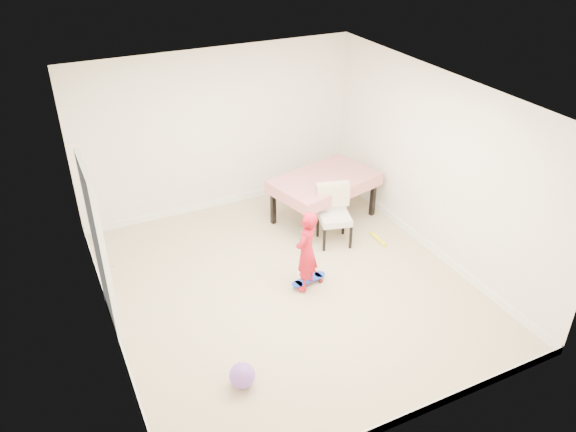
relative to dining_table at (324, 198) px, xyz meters
name	(u,v)px	position (x,y,z in m)	size (l,w,h in m)	color
ground	(288,286)	(-1.28, -1.34, -0.37)	(5.00, 5.00, 0.00)	tan
ceiling	(288,99)	(-1.28, -1.34, 2.21)	(4.50, 5.00, 0.04)	white
wall_back	(219,132)	(-1.28, 1.14, 0.93)	(4.50, 0.04, 2.60)	white
wall_front	(411,324)	(-1.28, -3.82, 0.93)	(4.50, 0.04, 2.60)	white
wall_left	(100,244)	(-3.51, -1.34, 0.93)	(0.04, 5.00, 2.60)	white
wall_right	(435,166)	(0.95, -1.34, 0.93)	(0.04, 5.00, 2.60)	white
door	(100,251)	(-3.50, -1.04, 0.65)	(0.10, 0.94, 2.11)	white
baseboard_back	(223,201)	(-1.28, 1.15, -0.31)	(4.50, 0.02, 0.12)	white
baseboard_front	(398,421)	(-1.28, -3.83, -0.31)	(4.50, 0.02, 0.12)	white
baseboard_left	(117,333)	(-3.52, -1.34, -0.31)	(0.02, 5.00, 0.12)	white
baseboard_right	(424,242)	(0.96, -1.34, -0.31)	(0.02, 5.00, 0.12)	white
dining_table	(324,198)	(0.00, 0.00, 0.00)	(1.58, 1.00, 0.74)	#B51D09
dining_chair	(335,216)	(-0.19, -0.67, 0.08)	(0.49, 0.57, 0.90)	silver
skateboard	(309,281)	(-1.00, -1.41, -0.33)	(0.52, 0.19, 0.08)	blue
child	(306,254)	(-1.09, -1.49, 0.19)	(0.41, 0.27, 1.12)	red
balloon	(242,376)	(-2.46, -2.69, -0.23)	(0.28, 0.28, 0.28)	#8A55CD
foam_toy	(378,239)	(0.43, -0.93, -0.34)	(0.06, 0.06, 0.40)	yellow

